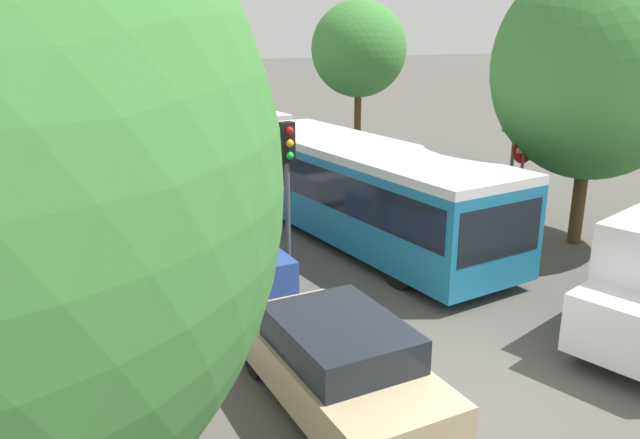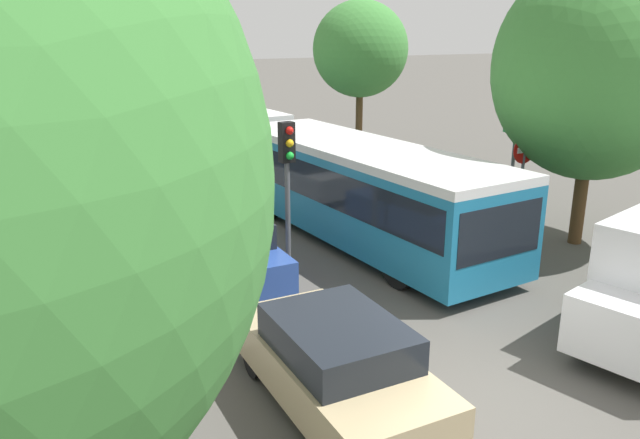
{
  "view_description": "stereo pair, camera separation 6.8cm",
  "coord_description": "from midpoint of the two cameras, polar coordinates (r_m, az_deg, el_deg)",
  "views": [
    {
      "loc": [
        -5.92,
        -6.05,
        5.4
      ],
      "look_at": [
        0.2,
        6.05,
        1.2
      ],
      "focal_mm": 35.0,
      "sensor_mm": 36.0,
      "label": 1
    },
    {
      "loc": [
        -5.86,
        -6.08,
        5.4
      ],
      "look_at": [
        0.2,
        6.05,
        1.2
      ],
      "focal_mm": 35.0,
      "sensor_mm": 36.0,
      "label": 2
    }
  ],
  "objects": [
    {
      "name": "tree_left_far",
      "position": [
        22.39,
        -26.37,
        13.7
      ],
      "size": [
        3.95,
        3.95,
        6.72
      ],
      "color": "#51381E",
      "rests_on": "ground"
    },
    {
      "name": "queued_car_black",
      "position": [
        24.35,
        -17.01,
        5.43
      ],
      "size": [
        1.83,
        4.23,
        1.47
      ],
      "rotation": [
        0.0,
        0.0,
        1.58
      ],
      "color": "black",
      "rests_on": "ground"
    },
    {
      "name": "ground_plane",
      "position": [
        10.03,
        15.39,
        -16.05
      ],
      "size": [
        200.0,
        200.0,
        0.0
      ],
      "primitive_type": "plane",
      "color": "#4F4C47"
    },
    {
      "name": "direction_sign_post",
      "position": [
        18.49,
        17.57,
        7.61
      ],
      "size": [
        0.42,
        1.37,
        3.6
      ],
      "rotation": [
        0.0,
        0.0,
        2.88
      ],
      "color": "#56595E",
      "rests_on": "ground"
    },
    {
      "name": "queued_car_blue",
      "position": [
        13.92,
        -8.85,
        -2.52
      ],
      "size": [
        1.83,
        4.25,
        1.47
      ],
      "rotation": [
        0.0,
        0.0,
        1.58
      ],
      "color": "#284799",
      "rests_on": "ground"
    },
    {
      "name": "articulated_bus",
      "position": [
        19.22,
        -2.55,
        5.38
      ],
      "size": [
        4.03,
        17.25,
        2.54
      ],
      "rotation": [
        0.0,
        0.0,
        -1.48
      ],
      "color": "teal",
      "rests_on": "ground"
    },
    {
      "name": "tree_right_mid",
      "position": [
        25.22,
        3.88,
        15.06
      ],
      "size": [
        3.71,
        3.71,
        6.43
      ],
      "color": "#51381E",
      "rests_on": "ground"
    },
    {
      "name": "no_entry_sign",
      "position": [
        16.55,
        18.12,
        4.06
      ],
      "size": [
        0.7,
        0.08,
        2.82
      ],
      "rotation": [
        0.0,
        0.0,
        -1.57
      ],
      "color": "#56595E",
      "rests_on": "ground"
    },
    {
      "name": "queued_car_tan",
      "position": [
        9.3,
        1.62,
        -12.97
      ],
      "size": [
        1.78,
        4.12,
        1.43
      ],
      "rotation": [
        0.0,
        0.0,
        1.58
      ],
      "color": "tan",
      "rests_on": "ground"
    },
    {
      "name": "queued_car_white",
      "position": [
        19.02,
        -14.22,
        2.54
      ],
      "size": [
        1.86,
        4.32,
        1.49
      ],
      "rotation": [
        0.0,
        0.0,
        1.58
      ],
      "color": "white",
      "rests_on": "ground"
    },
    {
      "name": "traffic_light",
      "position": [
        14.01,
        -2.86,
        5.24
      ],
      "size": [
        0.33,
        0.37,
        3.4
      ],
      "rotation": [
        0.0,
        0.0,
        -1.51
      ],
      "color": "#56595E",
      "rests_on": "ground"
    },
    {
      "name": "city_bus_rear",
      "position": [
        38.93,
        -20.92,
        10.21
      ],
      "size": [
        3.16,
        11.43,
        2.43
      ],
      "rotation": [
        0.0,
        0.0,
        1.51
      ],
      "color": "red",
      "rests_on": "ground"
    },
    {
      "name": "tree_right_near",
      "position": [
        16.87,
        24.02,
        12.04
      ],
      "size": [
        4.95,
        4.95,
        7.14
      ],
      "color": "#51381E",
      "rests_on": "ground"
    }
  ]
}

